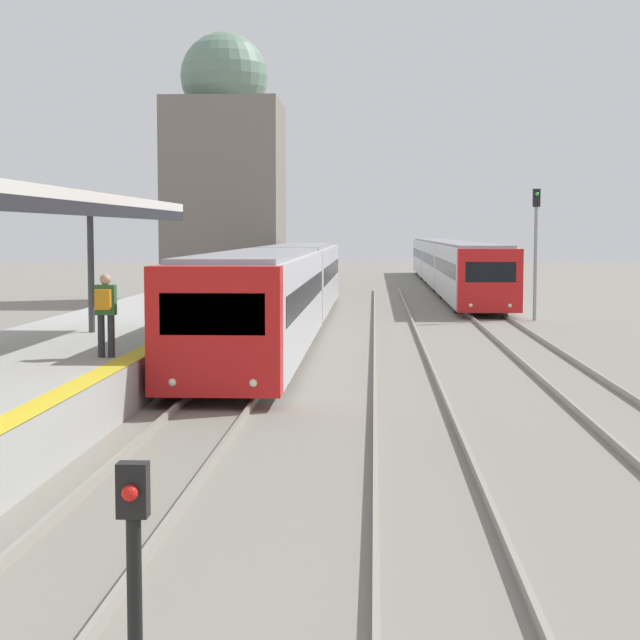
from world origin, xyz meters
TOP-DOWN VIEW (x-y plane):
  - person_on_platform at (-2.20, 17.64)m, footprint 0.40×0.40m
  - train_near at (0.00, 33.96)m, footprint 2.65×33.54m
  - train_far at (7.74, 63.93)m, footprint 2.59×49.15m
  - signal_post_near at (1.56, 3.49)m, footprint 0.20×0.21m
  - signal_mast_far at (9.45, 39.09)m, footprint 0.28×0.29m
  - distant_domed_building at (-4.41, 50.65)m, footprint 5.68×5.68m

SIDE VIEW (x-z plane):
  - signal_post_near at x=1.56m, z-range 0.23..2.23m
  - train_far at x=7.74m, z-range 0.17..3.10m
  - train_near at x=0.00m, z-range 0.17..3.11m
  - person_on_platform at x=-2.20m, z-range 1.15..2.81m
  - signal_mast_far at x=9.45m, z-range 0.66..5.82m
  - distant_domed_building at x=-4.41m, z-range -0.42..12.99m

